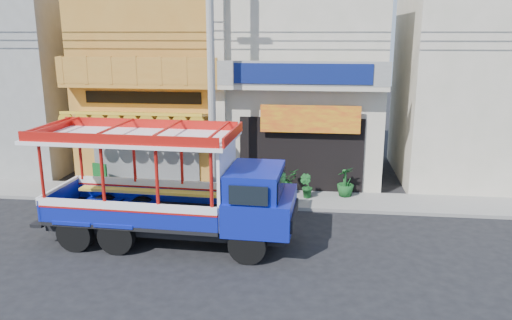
{
  "coord_description": "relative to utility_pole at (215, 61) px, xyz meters",
  "views": [
    {
      "loc": [
        2.5,
        -13.17,
        5.93
      ],
      "look_at": [
        0.6,
        2.5,
        1.89
      ],
      "focal_mm": 35.0,
      "sensor_mm": 36.0,
      "label": 1
    }
  ],
  "objects": [
    {
      "name": "ground",
      "position": [
        0.85,
        -3.3,
        -5.03
      ],
      "size": [
        90.0,
        90.0,
        0.0
      ],
      "primitive_type": "plane",
      "color": "black",
      "rests_on": "ground"
    },
    {
      "name": "sidewalk",
      "position": [
        0.85,
        0.7,
        -4.97
      ],
      "size": [
        30.0,
        2.0,
        0.12
      ],
      "primitive_type": "cube",
      "color": "slate",
      "rests_on": "ground"
    },
    {
      "name": "shophouse_left",
      "position": [
        -3.15,
        4.66,
        -0.92
      ],
      "size": [
        6.0,
        7.5,
        8.24
      ],
      "color": "#B47228",
      "rests_on": "ground"
    },
    {
      "name": "shophouse_right",
      "position": [
        2.85,
        4.66,
        -0.93
      ],
      "size": [
        6.0,
        6.75,
        8.24
      ],
      "color": "#B8B297",
      "rests_on": "ground"
    },
    {
      "name": "party_pilaster",
      "position": [
        -0.15,
        1.55,
        -1.03
      ],
      "size": [
        0.35,
        0.3,
        8.0
      ],
      "primitive_type": "cube",
      "color": "#B8B297",
      "rests_on": "ground"
    },
    {
      "name": "filler_building_left",
      "position": [
        -10.15,
        4.7,
        -1.23
      ],
      "size": [
        6.0,
        6.0,
        7.6
      ],
      "primitive_type": "cube",
      "color": "gray",
      "rests_on": "ground"
    },
    {
      "name": "filler_building_right",
      "position": [
        9.85,
        4.7,
        -1.23
      ],
      "size": [
        6.0,
        6.0,
        7.6
      ],
      "primitive_type": "cube",
      "color": "#B8B297",
      "rests_on": "ground"
    },
    {
      "name": "utility_pole",
      "position": [
        0.0,
        0.0,
        0.0
      ],
      "size": [
        28.0,
        0.26,
        9.0
      ],
      "color": "gray",
      "rests_on": "ground"
    },
    {
      "name": "songthaew_truck",
      "position": [
        -0.23,
        -3.41,
        -3.39
      ],
      "size": [
        7.39,
        2.71,
        3.41
      ],
      "color": "black",
      "rests_on": "ground"
    },
    {
      "name": "green_sign",
      "position": [
        -4.78,
        1.01,
        -4.5
      ],
      "size": [
        0.63,
        0.43,
        0.97
      ],
      "color": "black",
      "rests_on": "sidewalk"
    },
    {
      "name": "potted_plant_a",
      "position": [
        2.32,
        1.17,
        -4.43
      ],
      "size": [
        1.14,
        1.14,
        0.96
      ],
      "primitive_type": "imported",
      "rotation": [
        0.0,
        0.0,
        0.77
      ],
      "color": "#164D1D",
      "rests_on": "sidewalk"
    },
    {
      "name": "potted_plant_b",
      "position": [
        3.08,
        0.83,
        -4.48
      ],
      "size": [
        0.6,
        0.57,
        0.86
      ],
      "primitive_type": "imported",
      "rotation": [
        0.0,
        0.0,
        2.6
      ],
      "color": "#164D1D",
      "rests_on": "sidewalk"
    },
    {
      "name": "potted_plant_c",
      "position": [
        4.5,
        1.17,
        -4.37
      ],
      "size": [
        0.86,
        0.86,
        1.09
      ],
      "primitive_type": "imported",
      "rotation": [
        0.0,
        0.0,
        3.95
      ],
      "color": "#164D1D",
      "rests_on": "sidewalk"
    }
  ]
}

